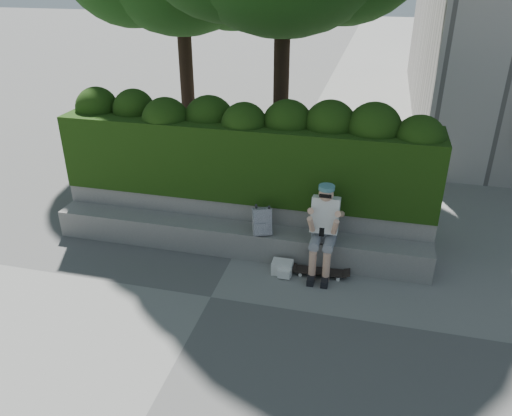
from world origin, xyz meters
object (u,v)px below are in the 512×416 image
(person, at_px, (324,226))
(backpack_ground, at_px, (282,267))
(skateboard, at_px, (320,271))
(backpack_plaid, at_px, (262,222))

(person, height_order, backpack_ground, person)
(skateboard, relative_size, backpack_ground, 2.61)
(person, xyz_separation_m, skateboard, (-0.00, -0.17, -0.68))
(skateboard, height_order, backpack_ground, backpack_ground)
(skateboard, bearing_deg, person, 86.62)
(person, xyz_separation_m, backpack_ground, (-0.55, -0.24, -0.65))
(skateboard, distance_m, backpack_plaid, 1.14)
(person, distance_m, backpack_ground, 0.89)
(person, bearing_deg, backpack_plaid, 175.06)
(person, bearing_deg, backpack_ground, -156.52)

